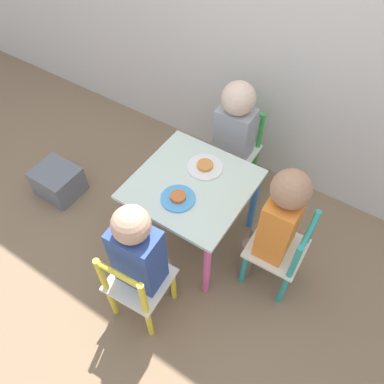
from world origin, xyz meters
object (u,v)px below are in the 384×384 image
(plate_front, at_px, (178,198))
(child_back, at_px, (234,130))
(kids_table, at_px, (192,192))
(chair_green, at_px, (235,151))
(child_front, at_px, (140,253))
(chair_teal, at_px, (280,252))
(storage_bin, at_px, (58,181))
(chair_yellow, at_px, (137,286))
(child_right, at_px, (277,221))
(plate_back, at_px, (205,167))

(plate_front, bearing_deg, child_back, 91.51)
(kids_table, distance_m, chair_green, 0.52)
(child_front, bearing_deg, kids_table, -90.00)
(chair_teal, xyz_separation_m, storage_bin, (-1.37, -0.19, -0.17))
(chair_green, relative_size, plate_front, 3.20)
(chair_teal, distance_m, child_front, 0.68)
(chair_yellow, distance_m, child_right, 0.69)
(child_right, bearing_deg, chair_yellow, -40.22)
(chair_yellow, height_order, plate_back, chair_yellow)
(chair_green, bearing_deg, child_right, -48.80)
(child_back, relative_size, storage_bin, 2.90)
(plate_front, bearing_deg, plate_back, 90.00)
(plate_front, xyz_separation_m, plate_back, (0.00, 0.24, 0.00))
(storage_bin, bearing_deg, chair_yellow, -19.83)
(kids_table, distance_m, storage_bin, 0.94)
(kids_table, distance_m, child_front, 0.45)
(plate_front, bearing_deg, child_right, 16.45)
(chair_teal, distance_m, child_right, 0.22)
(plate_back, bearing_deg, chair_green, 92.52)
(chair_yellow, height_order, child_back, child_back)
(child_front, xyz_separation_m, child_right, (0.41, 0.45, 0.02))
(kids_table, xyz_separation_m, plate_front, (-0.00, -0.12, 0.08))
(chair_teal, height_order, plate_front, chair_teal)
(child_back, bearing_deg, plate_front, -90.41)
(child_back, bearing_deg, chair_green, 90.00)
(child_back, xyz_separation_m, plate_front, (0.01, -0.56, 0.01))
(child_right, xyz_separation_m, plate_back, (-0.44, 0.11, -0.00))
(child_front, bearing_deg, plate_front, -88.68)
(child_back, height_order, plate_back, child_back)
(chair_green, relative_size, chair_teal, 1.00)
(child_back, xyz_separation_m, storage_bin, (-0.86, -0.62, -0.37))
(chair_teal, bearing_deg, storage_bin, -83.73)
(kids_table, relative_size, chair_yellow, 1.06)
(kids_table, bearing_deg, child_back, 91.92)
(child_front, relative_size, child_right, 0.97)
(chair_yellow, height_order, plate_front, chair_yellow)
(chair_yellow, distance_m, child_back, 0.97)
(kids_table, bearing_deg, storage_bin, -168.73)
(kids_table, distance_m, plate_front, 0.14)
(child_front, distance_m, child_right, 0.61)
(chair_green, distance_m, child_back, 0.22)
(chair_yellow, relative_size, storage_bin, 2.00)
(storage_bin, bearing_deg, plate_front, 3.60)
(chair_teal, height_order, child_front, child_front)
(chair_yellow, bearing_deg, storage_bin, -23.39)
(child_front, bearing_deg, plate_back, -90.76)
(chair_teal, relative_size, plate_back, 2.91)
(storage_bin, bearing_deg, plate_back, 18.55)
(kids_table, height_order, storage_bin, kids_table)
(child_back, relative_size, plate_front, 4.63)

